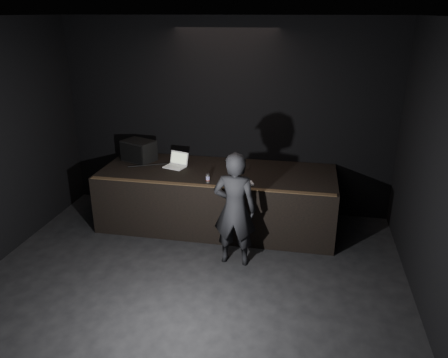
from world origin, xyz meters
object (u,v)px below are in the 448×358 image
at_px(laptop, 177,163).
at_px(stage_riser, 218,198).
at_px(stage_monitor, 139,151).
at_px(beer_can, 208,178).
at_px(person, 235,209).

bearing_deg(laptop, stage_riser, 9.36).
bearing_deg(stage_monitor, beer_can, -7.56).
xyz_separation_m(stage_monitor, laptop, (0.77, -0.19, -0.12)).
height_order(laptop, person, person).
distance_m(stage_riser, stage_monitor, 1.70).
bearing_deg(person, stage_monitor, -34.39).
distance_m(laptop, beer_can, 0.97).
bearing_deg(beer_can, stage_monitor, 150.46).
bearing_deg(laptop, beer_can, -25.68).
height_order(stage_riser, person, person).
bearing_deg(stage_monitor, laptop, 8.42).
xyz_separation_m(laptop, person, (1.26, -1.29, -0.19)).
distance_m(stage_monitor, laptop, 0.80).
bearing_deg(beer_can, laptop, 137.46).
xyz_separation_m(stage_riser, person, (0.51, -1.19, 0.37)).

